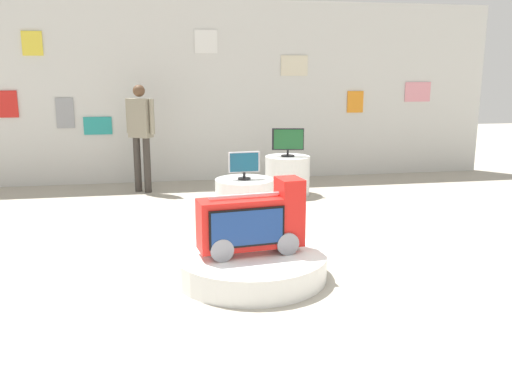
% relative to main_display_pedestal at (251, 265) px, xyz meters
% --- Properties ---
extents(ground_plane, '(30.00, 30.00, 0.00)m').
position_rel_main_display_pedestal_xyz_m(ground_plane, '(0.13, -0.24, -0.13)').
color(ground_plane, '#A8A091').
extents(back_wall_display, '(11.06, 0.13, 3.32)m').
position_rel_main_display_pedestal_xyz_m(back_wall_display, '(0.12, 5.13, 1.53)').
color(back_wall_display, silver).
rests_on(back_wall_display, ground).
extents(main_display_pedestal, '(1.51, 1.51, 0.25)m').
position_rel_main_display_pedestal_xyz_m(main_display_pedestal, '(0.00, 0.00, 0.00)').
color(main_display_pedestal, white).
rests_on(main_display_pedestal, ground).
extents(novelty_firetruck_tv, '(1.07, 0.47, 0.74)m').
position_rel_main_display_pedestal_xyz_m(novelty_firetruck_tv, '(0.02, -0.00, 0.43)').
color(novelty_firetruck_tv, gray).
rests_on(novelty_firetruck_tv, main_display_pedestal).
extents(display_pedestal_left_rear, '(0.75, 0.75, 0.65)m').
position_rel_main_display_pedestal_xyz_m(display_pedestal_left_rear, '(1.26, 3.60, 0.20)').
color(display_pedestal_left_rear, white).
rests_on(display_pedestal_left_rear, ground).
extents(tv_on_left_rear, '(0.53, 0.23, 0.47)m').
position_rel_main_display_pedestal_xyz_m(tv_on_left_rear, '(1.26, 3.59, 0.78)').
color(tv_on_left_rear, black).
rests_on(tv_on_left_rear, display_pedestal_left_rear).
extents(display_pedestal_center_rear, '(0.77, 0.77, 0.65)m').
position_rel_main_display_pedestal_xyz_m(display_pedestal_center_rear, '(0.22, 1.78, 0.20)').
color(display_pedestal_center_rear, white).
rests_on(display_pedestal_center_rear, ground).
extents(tv_on_center_rear, '(0.41, 0.17, 0.36)m').
position_rel_main_display_pedestal_xyz_m(tv_on_center_rear, '(0.22, 1.77, 0.72)').
color(tv_on_center_rear, black).
rests_on(tv_on_center_rear, display_pedestal_center_rear).
extents(shopper_browsing_near_truck, '(0.48, 0.38, 1.82)m').
position_rel_main_display_pedestal_xyz_m(shopper_browsing_near_truck, '(-1.15, 4.23, 0.95)').
color(shopper_browsing_near_truck, '#38332D').
rests_on(shopper_browsing_near_truck, ground).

